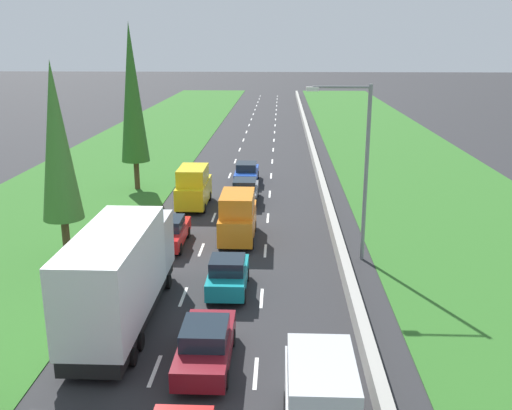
{
  "coord_description": "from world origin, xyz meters",
  "views": [
    {
      "loc": [
        2.51,
        -2.48,
        11.03
      ],
      "look_at": [
        0.97,
        33.41,
        0.75
      ],
      "focal_mm": 40.54,
      "sensor_mm": 36.0,
      "label": 1
    }
  ],
  "objects_px": {
    "maroon_sedan_centre_lane": "(206,345)",
    "teal_hatchback_centre_lane": "(228,275)",
    "red_sedan_left_lane": "(169,232)",
    "blue_sedan_centre_lane": "(247,173)",
    "grey_sedan_centre_lane": "(245,191)",
    "street_light_mast": "(360,161)",
    "yellow_van_left_lane": "(194,187)",
    "silver_van_right_lane": "(320,404)",
    "white_box_truck_left_lane": "(121,273)",
    "poplar_tree_third": "(132,94)",
    "poplar_tree_second": "(57,143)",
    "orange_van_centre_lane": "(238,217)"
  },
  "relations": [
    {
      "from": "silver_van_right_lane",
      "to": "grey_sedan_centre_lane",
      "type": "xyz_separation_m",
      "value": [
        -3.65,
        25.51,
        -0.59
      ]
    },
    {
      "from": "poplar_tree_third",
      "to": "blue_sedan_centre_lane",
      "type": "bearing_deg",
      "value": 16.5
    },
    {
      "from": "teal_hatchback_centre_lane",
      "to": "grey_sedan_centre_lane",
      "type": "xyz_separation_m",
      "value": [
        -0.18,
        15.21,
        -0.02
      ]
    },
    {
      "from": "yellow_van_left_lane",
      "to": "street_light_mast",
      "type": "xyz_separation_m",
      "value": [
        9.86,
        -9.42,
        3.83
      ]
    },
    {
      "from": "silver_van_right_lane",
      "to": "orange_van_centre_lane",
      "type": "bearing_deg",
      "value": 101.55
    },
    {
      "from": "teal_hatchback_centre_lane",
      "to": "street_light_mast",
      "type": "relative_size",
      "value": 0.43
    },
    {
      "from": "teal_hatchback_centre_lane",
      "to": "blue_sedan_centre_lane",
      "type": "bearing_deg",
      "value": 91.05
    },
    {
      "from": "blue_sedan_centre_lane",
      "to": "poplar_tree_second",
      "type": "height_order",
      "value": "poplar_tree_second"
    },
    {
      "from": "red_sedan_left_lane",
      "to": "maroon_sedan_centre_lane",
      "type": "bearing_deg",
      "value": -73.55
    },
    {
      "from": "poplar_tree_second",
      "to": "poplar_tree_third",
      "type": "relative_size",
      "value": 0.82
    },
    {
      "from": "maroon_sedan_centre_lane",
      "to": "teal_hatchback_centre_lane",
      "type": "xyz_separation_m",
      "value": [
        0.23,
        6.2,
        0.02
      ]
    },
    {
      "from": "teal_hatchback_centre_lane",
      "to": "grey_sedan_centre_lane",
      "type": "relative_size",
      "value": 0.87
    },
    {
      "from": "silver_van_right_lane",
      "to": "white_box_truck_left_lane",
      "type": "height_order",
      "value": "white_box_truck_left_lane"
    },
    {
      "from": "grey_sedan_centre_lane",
      "to": "yellow_van_left_lane",
      "type": "relative_size",
      "value": 0.92
    },
    {
      "from": "grey_sedan_centre_lane",
      "to": "street_light_mast",
      "type": "distance_m",
      "value": 13.35
    },
    {
      "from": "yellow_van_left_lane",
      "to": "teal_hatchback_centre_lane",
      "type": "bearing_deg",
      "value": -75.43
    },
    {
      "from": "teal_hatchback_centre_lane",
      "to": "poplar_tree_second",
      "type": "relative_size",
      "value": 0.38
    },
    {
      "from": "blue_sedan_centre_lane",
      "to": "poplar_tree_third",
      "type": "bearing_deg",
      "value": -163.5
    },
    {
      "from": "maroon_sedan_centre_lane",
      "to": "red_sedan_left_lane",
      "type": "xyz_separation_m",
      "value": [
        -3.59,
        12.15,
        0.0
      ]
    },
    {
      "from": "orange_van_centre_lane",
      "to": "red_sedan_left_lane",
      "type": "height_order",
      "value": "orange_van_centre_lane"
    },
    {
      "from": "poplar_tree_third",
      "to": "red_sedan_left_lane",
      "type": "bearing_deg",
      "value": -68.93
    },
    {
      "from": "maroon_sedan_centre_lane",
      "to": "blue_sedan_centre_lane",
      "type": "height_order",
      "value": "same"
    },
    {
      "from": "orange_van_centre_lane",
      "to": "white_box_truck_left_lane",
      "type": "relative_size",
      "value": 0.52
    },
    {
      "from": "orange_van_centre_lane",
      "to": "silver_van_right_lane",
      "type": "height_order",
      "value": "same"
    },
    {
      "from": "white_box_truck_left_lane",
      "to": "grey_sedan_centre_lane",
      "type": "bearing_deg",
      "value": 78.52
    },
    {
      "from": "teal_hatchback_centre_lane",
      "to": "poplar_tree_third",
      "type": "bearing_deg",
      "value": 115.06
    },
    {
      "from": "grey_sedan_centre_lane",
      "to": "maroon_sedan_centre_lane",
      "type": "bearing_deg",
      "value": -90.13
    },
    {
      "from": "blue_sedan_centre_lane",
      "to": "red_sedan_left_lane",
      "type": "bearing_deg",
      "value": -102.88
    },
    {
      "from": "orange_van_centre_lane",
      "to": "street_light_mast",
      "type": "xyz_separation_m",
      "value": [
        6.34,
        -2.68,
        3.83
      ]
    },
    {
      "from": "maroon_sedan_centre_lane",
      "to": "teal_hatchback_centre_lane",
      "type": "distance_m",
      "value": 6.21
    },
    {
      "from": "red_sedan_left_lane",
      "to": "yellow_van_left_lane",
      "type": "relative_size",
      "value": 0.92
    },
    {
      "from": "blue_sedan_centre_lane",
      "to": "street_light_mast",
      "type": "relative_size",
      "value": 0.5
    },
    {
      "from": "blue_sedan_centre_lane",
      "to": "poplar_tree_second",
      "type": "distance_m",
      "value": 19.83
    },
    {
      "from": "red_sedan_left_lane",
      "to": "teal_hatchback_centre_lane",
      "type": "bearing_deg",
      "value": -57.34
    },
    {
      "from": "poplar_tree_third",
      "to": "street_light_mast",
      "type": "distance_m",
      "value": 20.63
    },
    {
      "from": "maroon_sedan_centre_lane",
      "to": "teal_hatchback_centre_lane",
      "type": "relative_size",
      "value": 1.15
    },
    {
      "from": "silver_van_right_lane",
      "to": "poplar_tree_third",
      "type": "height_order",
      "value": "poplar_tree_third"
    },
    {
      "from": "yellow_van_left_lane",
      "to": "white_box_truck_left_lane",
      "type": "bearing_deg",
      "value": -91.12
    },
    {
      "from": "white_box_truck_left_lane",
      "to": "poplar_tree_second",
      "type": "bearing_deg",
      "value": 124.65
    },
    {
      "from": "silver_van_right_lane",
      "to": "poplar_tree_third",
      "type": "bearing_deg",
      "value": 112.83
    },
    {
      "from": "grey_sedan_centre_lane",
      "to": "poplar_tree_second",
      "type": "distance_m",
      "value": 15.26
    },
    {
      "from": "orange_van_centre_lane",
      "to": "grey_sedan_centre_lane",
      "type": "height_order",
      "value": "orange_van_centre_lane"
    },
    {
      "from": "white_box_truck_left_lane",
      "to": "red_sedan_left_lane",
      "type": "height_order",
      "value": "white_box_truck_left_lane"
    },
    {
      "from": "maroon_sedan_centre_lane",
      "to": "poplar_tree_third",
      "type": "height_order",
      "value": "poplar_tree_third"
    },
    {
      "from": "yellow_van_left_lane",
      "to": "poplar_tree_third",
      "type": "distance_m",
      "value": 9.04
    },
    {
      "from": "maroon_sedan_centre_lane",
      "to": "grey_sedan_centre_lane",
      "type": "bearing_deg",
      "value": 89.87
    },
    {
      "from": "teal_hatchback_centre_lane",
      "to": "red_sedan_left_lane",
      "type": "height_order",
      "value": "teal_hatchback_centre_lane"
    },
    {
      "from": "teal_hatchback_centre_lane",
      "to": "white_box_truck_left_lane",
      "type": "relative_size",
      "value": 0.41
    },
    {
      "from": "maroon_sedan_centre_lane",
      "to": "red_sedan_left_lane",
      "type": "relative_size",
      "value": 1.0
    },
    {
      "from": "white_box_truck_left_lane",
      "to": "poplar_tree_third",
      "type": "height_order",
      "value": "poplar_tree_third"
    }
  ]
}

